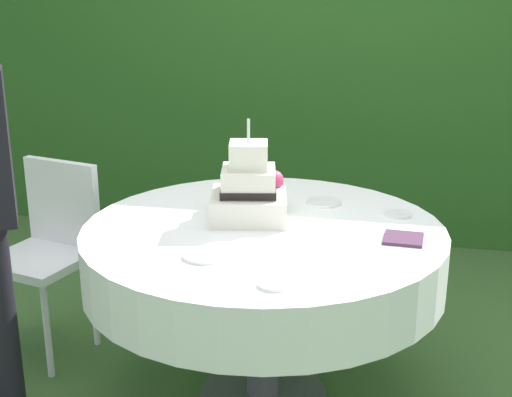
{
  "coord_description": "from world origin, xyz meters",
  "views": [
    {
      "loc": [
        0.5,
        -2.52,
        1.69
      ],
      "look_at": [
        -0.04,
        0.04,
        0.86
      ],
      "focal_mm": 49.11,
      "sensor_mm": 36.0,
      "label": 1
    }
  ],
  "objects_px": {
    "wedding_cake": "(249,191)",
    "serving_plate_near": "(204,256)",
    "napkin_stack": "(403,239)",
    "serving_plate_left": "(398,214)",
    "serving_plate_far": "(324,202)",
    "serving_plate_right": "(274,284)",
    "cake_table": "(263,255)",
    "garden_chair": "(51,239)"
  },
  "relations": [
    {
      "from": "garden_chair",
      "to": "serving_plate_left",
      "type": "bearing_deg",
      "value": 0.51
    },
    {
      "from": "wedding_cake",
      "to": "serving_plate_far",
      "type": "height_order",
      "value": "wedding_cake"
    },
    {
      "from": "serving_plate_left",
      "to": "serving_plate_right",
      "type": "height_order",
      "value": "same"
    },
    {
      "from": "serving_plate_left",
      "to": "napkin_stack",
      "type": "xyz_separation_m",
      "value": [
        0.03,
        -0.28,
        0.0
      ]
    },
    {
      "from": "serving_plate_near",
      "to": "serving_plate_left",
      "type": "height_order",
      "value": "same"
    },
    {
      "from": "serving_plate_far",
      "to": "serving_plate_near",
      "type": "bearing_deg",
      "value": -115.88
    },
    {
      "from": "cake_table",
      "to": "garden_chair",
      "type": "distance_m",
      "value": 1.08
    },
    {
      "from": "napkin_stack",
      "to": "serving_plate_right",
      "type": "bearing_deg",
      "value": -128.46
    },
    {
      "from": "cake_table",
      "to": "serving_plate_right",
      "type": "height_order",
      "value": "serving_plate_right"
    },
    {
      "from": "napkin_stack",
      "to": "garden_chair",
      "type": "bearing_deg",
      "value": 170.44
    },
    {
      "from": "garden_chair",
      "to": "serving_plate_far",
      "type": "bearing_deg",
      "value": 5.23
    },
    {
      "from": "wedding_cake",
      "to": "serving_plate_far",
      "type": "relative_size",
      "value": 2.71
    },
    {
      "from": "wedding_cake",
      "to": "garden_chair",
      "type": "bearing_deg",
      "value": 171.77
    },
    {
      "from": "cake_table",
      "to": "serving_plate_near",
      "type": "height_order",
      "value": "serving_plate_near"
    },
    {
      "from": "serving_plate_near",
      "to": "napkin_stack",
      "type": "xyz_separation_m",
      "value": [
        0.68,
        0.32,
        0.0
      ]
    },
    {
      "from": "serving_plate_left",
      "to": "napkin_stack",
      "type": "relative_size",
      "value": 0.78
    },
    {
      "from": "wedding_cake",
      "to": "serving_plate_near",
      "type": "distance_m",
      "value": 0.46
    },
    {
      "from": "cake_table",
      "to": "wedding_cake",
      "type": "height_order",
      "value": "wedding_cake"
    },
    {
      "from": "garden_chair",
      "to": "serving_plate_right",
      "type": "bearing_deg",
      "value": -32.79
    },
    {
      "from": "cake_table",
      "to": "serving_plate_left",
      "type": "distance_m",
      "value": 0.58
    },
    {
      "from": "serving_plate_left",
      "to": "serving_plate_right",
      "type": "xyz_separation_m",
      "value": [
        -0.37,
        -0.78,
        0.0
      ]
    },
    {
      "from": "wedding_cake",
      "to": "serving_plate_near",
      "type": "xyz_separation_m",
      "value": [
        -0.07,
        -0.44,
        -0.11
      ]
    },
    {
      "from": "wedding_cake",
      "to": "serving_plate_left",
      "type": "xyz_separation_m",
      "value": [
        0.59,
        0.15,
        -0.11
      ]
    },
    {
      "from": "cake_table",
      "to": "napkin_stack",
      "type": "height_order",
      "value": "napkin_stack"
    },
    {
      "from": "serving_plate_near",
      "to": "garden_chair",
      "type": "xyz_separation_m",
      "value": [
        -0.9,
        0.58,
        -0.23
      ]
    },
    {
      "from": "garden_chair",
      "to": "cake_table",
      "type": "bearing_deg",
      "value": -12.55
    },
    {
      "from": "serving_plate_near",
      "to": "serving_plate_far",
      "type": "relative_size",
      "value": 0.96
    },
    {
      "from": "serving_plate_right",
      "to": "garden_chair",
      "type": "distance_m",
      "value": 1.43
    },
    {
      "from": "serving_plate_right",
      "to": "serving_plate_near",
      "type": "bearing_deg",
      "value": 147.09
    },
    {
      "from": "serving_plate_left",
      "to": "wedding_cake",
      "type": "bearing_deg",
      "value": -165.27
    },
    {
      "from": "wedding_cake",
      "to": "serving_plate_far",
      "type": "distance_m",
      "value": 0.39
    },
    {
      "from": "serving_plate_near",
      "to": "serving_plate_right",
      "type": "height_order",
      "value": "same"
    },
    {
      "from": "serving_plate_near",
      "to": "serving_plate_right",
      "type": "relative_size",
      "value": 1.44
    },
    {
      "from": "serving_plate_far",
      "to": "serving_plate_right",
      "type": "bearing_deg",
      "value": -93.6
    },
    {
      "from": "serving_plate_left",
      "to": "garden_chair",
      "type": "relative_size",
      "value": 0.13
    },
    {
      "from": "serving_plate_near",
      "to": "napkin_stack",
      "type": "bearing_deg",
      "value": 24.95
    },
    {
      "from": "wedding_cake",
      "to": "garden_chair",
      "type": "distance_m",
      "value": 1.04
    },
    {
      "from": "serving_plate_near",
      "to": "cake_table",
      "type": "bearing_deg",
      "value": 67.85
    },
    {
      "from": "serving_plate_left",
      "to": "serving_plate_far",
      "type": "bearing_deg",
      "value": 162.37
    },
    {
      "from": "cake_table",
      "to": "garden_chair",
      "type": "bearing_deg",
      "value": 167.45
    },
    {
      "from": "serving_plate_near",
      "to": "napkin_stack",
      "type": "distance_m",
      "value": 0.75
    },
    {
      "from": "wedding_cake",
      "to": "garden_chair",
      "type": "xyz_separation_m",
      "value": [
        -0.97,
        0.14,
        -0.33
      ]
    }
  ]
}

